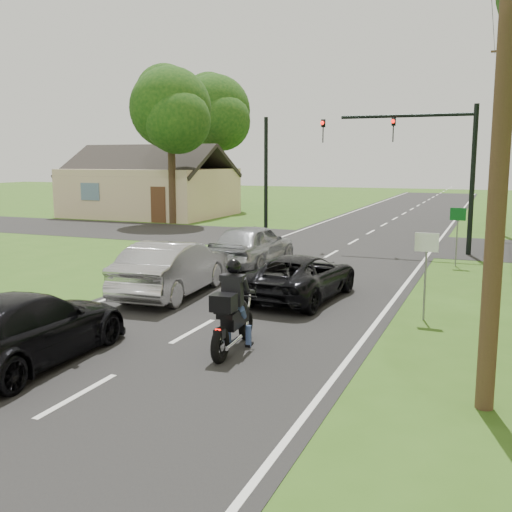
# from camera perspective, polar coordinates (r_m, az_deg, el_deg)

# --- Properties ---
(ground) EXTENTS (140.00, 140.00, 0.00)m
(ground) POSITION_cam_1_polar(r_m,az_deg,el_deg) (13.67, -6.03, -7.18)
(ground) COLOR #315718
(ground) RESTS_ON ground
(road) EXTENTS (8.00, 100.00, 0.01)m
(road) POSITION_cam_1_polar(r_m,az_deg,el_deg) (22.76, 5.89, -0.55)
(road) COLOR black
(road) RESTS_ON ground
(cross_road) EXTENTS (60.00, 7.00, 0.01)m
(cross_road) POSITION_cam_1_polar(r_m,az_deg,el_deg) (28.50, 9.27, 1.35)
(cross_road) COLOR black
(cross_road) RESTS_ON ground
(motorcycle_rider) EXTENTS (0.63, 2.22, 1.91)m
(motorcycle_rider) POSITION_cam_1_polar(r_m,az_deg,el_deg) (12.06, -2.26, -5.65)
(motorcycle_rider) COLOR black
(motorcycle_rider) RESTS_ON ground
(dark_suv) EXTENTS (2.42, 4.61, 1.24)m
(dark_suv) POSITION_cam_1_polar(r_m,az_deg,el_deg) (16.63, 4.32, -1.96)
(dark_suv) COLOR black
(dark_suv) RESTS_ON road
(silver_sedan) EXTENTS (1.98, 4.83, 1.56)m
(silver_sedan) POSITION_cam_1_polar(r_m,az_deg,el_deg) (17.16, -7.90, -1.13)
(silver_sedan) COLOR #A9A8AD
(silver_sedan) RESTS_ON road
(silver_suv) EXTENTS (1.96, 4.61, 1.55)m
(silver_suv) POSITION_cam_1_polar(r_m,az_deg,el_deg) (21.59, -0.33, 1.07)
(silver_suv) COLOR #9B9EA2
(silver_suv) RESTS_ON road
(dark_car_behind) EXTENTS (2.18, 4.87, 1.39)m
(dark_car_behind) POSITION_cam_1_polar(r_m,az_deg,el_deg) (12.14, -21.13, -6.42)
(dark_car_behind) COLOR black
(dark_car_behind) RESTS_ON road
(traffic_signal) EXTENTS (6.38, 0.44, 6.00)m
(traffic_signal) POSITION_cam_1_polar(r_m,az_deg,el_deg) (25.71, 15.86, 9.51)
(traffic_signal) COLOR black
(traffic_signal) RESTS_ON ground
(signal_pole_far) EXTENTS (0.20, 0.20, 6.00)m
(signal_pole_far) POSITION_cam_1_polar(r_m,az_deg,el_deg) (31.69, 0.95, 7.68)
(signal_pole_far) COLOR black
(signal_pole_far) RESTS_ON ground
(utility_pole_near) EXTENTS (1.60, 0.28, 10.00)m
(utility_pole_near) POSITION_cam_1_polar(r_m,az_deg,el_deg) (9.63, 22.67, 15.91)
(utility_pole_near) COLOR brown
(utility_pole_near) RESTS_ON ground
(utility_pole_far) EXTENTS (1.60, 0.28, 10.00)m
(utility_pole_far) POSITION_cam_1_polar(r_m,az_deg,el_deg) (33.57, 22.43, 10.64)
(utility_pole_far) COLOR brown
(utility_pole_far) RESTS_ON ground
(sign_white) EXTENTS (0.55, 0.07, 2.12)m
(sign_white) POSITION_cam_1_polar(r_m,az_deg,el_deg) (14.78, 15.90, 0.11)
(sign_white) COLOR slate
(sign_white) RESTS_ON ground
(sign_green) EXTENTS (0.55, 0.07, 2.12)m
(sign_green) POSITION_cam_1_polar(r_m,az_deg,el_deg) (22.68, 18.65, 3.04)
(sign_green) COLOR slate
(sign_green) RESTS_ON ground
(tree_left_near) EXTENTS (5.12, 4.96, 9.22)m
(tree_left_near) POSITION_cam_1_polar(r_m,az_deg,el_deg) (36.21, -7.93, 13.38)
(tree_left_near) COLOR #332316
(tree_left_near) RESTS_ON ground
(tree_left_far) EXTENTS (5.76, 5.58, 10.14)m
(tree_left_far) POSITION_cam_1_polar(r_m,az_deg,el_deg) (45.98, -3.76, 13.29)
(tree_left_far) COLOR #332316
(tree_left_far) RESTS_ON ground
(house) EXTENTS (10.20, 8.00, 4.84)m
(house) POSITION_cam_1_polar(r_m,az_deg,el_deg) (41.98, -9.98, 6.24)
(house) COLOR #CABA8C
(house) RESTS_ON ground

